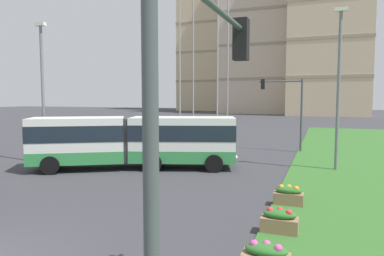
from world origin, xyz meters
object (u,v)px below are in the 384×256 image
at_px(flower_planter_2, 289,195).
at_px(apartment_tower_west, 206,28).
at_px(flower_planter_1, 279,221).
at_px(apartment_tower_centre, 330,7).
at_px(streetlight_left, 43,87).
at_px(articulated_bus, 134,140).
at_px(traffic_light_near_right, 200,111).
at_px(streetlight_median, 339,83).
at_px(car_black_sedan, 136,140).
at_px(apartment_tower_westcentre, 263,18).
at_px(traffic_light_far_right, 287,102).

xyz_separation_m(flower_planter_2, apartment_tower_west, (-36.83, 102.11, 27.06)).
bearing_deg(flower_planter_2, flower_planter_1, -90.00).
bearing_deg(apartment_tower_centre, streetlight_left, -103.19).
height_order(articulated_bus, flower_planter_2, articulated_bus).
bearing_deg(traffic_light_near_right, flower_planter_2, 87.52).
bearing_deg(streetlight_median, articulated_bus, -163.19).
distance_m(traffic_light_near_right, apartment_tower_west, 119.49).
xyz_separation_m(traffic_light_near_right, streetlight_left, (-14.93, 13.16, 0.87)).
height_order(car_black_sedan, apartment_tower_centre, apartment_tower_centre).
distance_m(traffic_light_near_right, streetlight_left, 19.93).
relative_size(traffic_light_near_right, apartment_tower_westcentre, 0.11).
bearing_deg(articulated_bus, apartment_tower_west, 105.82).
bearing_deg(apartment_tower_westcentre, traffic_light_near_right, -81.18).
bearing_deg(streetlight_median, flower_planter_2, -103.80).
height_order(articulated_bus, flower_planter_1, articulated_bus).
height_order(flower_planter_2, apartment_tower_westcentre, apartment_tower_westcentre).
relative_size(flower_planter_1, flower_planter_2, 1.00).
relative_size(car_black_sedan, flower_planter_2, 4.03).
distance_m(car_black_sedan, apartment_tower_centre, 72.03).
relative_size(car_black_sedan, streetlight_median, 0.49).
bearing_deg(traffic_light_far_right, articulated_bus, -127.67).
distance_m(apartment_tower_west, apartment_tower_centre, 46.00).
distance_m(flower_planter_2, traffic_light_far_right, 14.79).
height_order(streetlight_left, apartment_tower_west, apartment_tower_west).
relative_size(flower_planter_2, apartment_tower_westcentre, 0.02).
bearing_deg(flower_planter_1, streetlight_median, 79.96).
height_order(car_black_sedan, traffic_light_near_right, traffic_light_near_right).
distance_m(flower_planter_2, streetlight_median, 9.17).
height_order(streetlight_left, streetlight_median, streetlight_median).
xyz_separation_m(articulated_bus, flower_planter_2, (9.14, -4.40, -1.23)).
distance_m(traffic_light_far_right, streetlight_left, 17.33).
bearing_deg(streetlight_median, apartment_tower_centre, 90.02).
xyz_separation_m(apartment_tower_west, apartment_tower_centre, (38.71, -24.75, -2.16)).
bearing_deg(flower_planter_2, streetlight_median, 76.20).
relative_size(flower_planter_2, streetlight_median, 0.12).
height_order(traffic_light_far_right, apartment_tower_west, apartment_tower_west).
bearing_deg(articulated_bus, traffic_light_near_right, -57.32).
bearing_deg(articulated_bus, apartment_tower_westcentre, 94.21).
bearing_deg(flower_planter_1, traffic_light_near_right, -93.67).
relative_size(traffic_light_far_right, streetlight_median, 0.62).
height_order(car_black_sedan, flower_planter_1, car_black_sedan).
xyz_separation_m(car_black_sedan, streetlight_left, (-2.46, -7.34, 4.06)).
height_order(flower_planter_1, traffic_light_far_right, traffic_light_far_right).
xyz_separation_m(flower_planter_1, traffic_light_near_right, (-0.40, -6.23, 3.52)).
relative_size(articulated_bus, traffic_light_near_right, 2.07).
relative_size(traffic_light_near_right, streetlight_median, 0.62).
height_order(articulated_bus, streetlight_median, streetlight_median).
bearing_deg(articulated_bus, streetlight_left, -175.67).
distance_m(flower_planter_1, apartment_tower_westcentre, 93.42).
xyz_separation_m(flower_planter_1, apartment_tower_centre, (1.88, 80.35, 24.90)).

